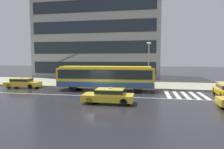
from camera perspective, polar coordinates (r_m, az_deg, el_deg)
ground_plane at (r=21.38m, az=-3.99°, el=-5.73°), size 160.00×160.00×0.00m
sidewalk_slab at (r=30.17m, az=0.35°, el=-2.54°), size 80.00×10.00×0.14m
crosswalk_stripe_edge_near at (r=21.86m, az=16.05°, el=-5.66°), size 0.44×4.40×0.01m
crosswalk_stripe_inner_a at (r=21.96m, az=18.40°, el=-5.67°), size 0.44×4.40×0.01m
crosswalk_stripe_center at (r=22.11m, az=20.72°, el=-5.66°), size 0.44×4.40×0.01m
crosswalk_stripe_inner_b at (r=22.28m, az=23.01°, el=-5.65°), size 0.44×4.40×0.01m
crosswalk_stripe_edge_far at (r=22.50m, az=25.26°, el=-5.63°), size 0.44×4.40×0.01m
lane_centre_line at (r=20.24m, az=-4.84°, el=-6.31°), size 72.00×0.14×0.01m
trolleybus at (r=23.52m, az=-1.90°, el=-0.80°), size 12.99×2.97×4.97m
taxi_queued_behind_bus at (r=28.40m, az=-24.78°, el=-2.14°), size 4.59×2.07×1.39m
taxi_oncoming_near at (r=16.87m, az=-0.94°, el=-6.09°), size 4.39×1.88×1.39m
bus_shelter at (r=27.66m, az=-3.71°, el=0.76°), size 3.69×1.84×2.40m
pedestrian_at_shelter at (r=27.82m, az=2.38°, el=0.33°), size 1.07×1.07×2.00m
pedestrian_approaching_curb at (r=27.53m, az=4.70°, el=0.12°), size 0.91×0.91×1.98m
street_lamp at (r=25.65m, az=10.72°, el=4.12°), size 0.60×0.32×5.83m
office_tower_corner_left at (r=43.32m, az=-3.76°, el=12.67°), size 25.73×12.07×19.79m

